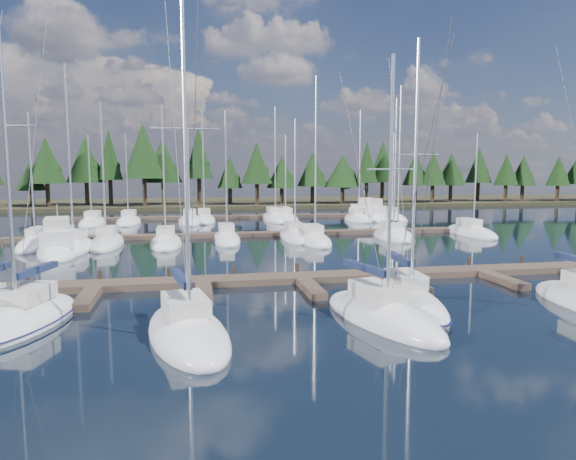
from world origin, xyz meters
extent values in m
plane|color=black|center=(0.00, 30.00, 0.00)|extent=(260.00, 260.00, 0.00)
cube|color=#2F2B1A|center=(0.00, 90.00, 0.30)|extent=(220.00, 30.00, 0.60)
cube|color=#4F3E31|center=(0.00, 18.00, 0.20)|extent=(44.00, 2.00, 0.40)
cube|color=#4F3E31|center=(-12.00, 15.00, 0.20)|extent=(0.90, 4.00, 0.40)
cube|color=#4F3E31|center=(-6.00, 15.00, 0.20)|extent=(0.90, 4.00, 0.40)
cube|color=#4F3E31|center=(0.00, 15.00, 0.20)|extent=(0.90, 4.00, 0.40)
cube|color=#4F3E31|center=(6.00, 15.00, 0.20)|extent=(0.90, 4.00, 0.40)
cube|color=#4F3E31|center=(12.00, 15.00, 0.20)|extent=(0.90, 4.00, 0.40)
cylinder|color=#2C2218|center=(-16.00, 19.00, 0.45)|extent=(0.26, 0.26, 0.90)
cylinder|color=#2C2218|center=(-12.00, 19.00, 0.45)|extent=(0.26, 0.26, 0.90)
cylinder|color=#2C2218|center=(-8.00, 19.00, 0.45)|extent=(0.26, 0.26, 0.90)
cylinder|color=#2C2218|center=(-4.00, 19.00, 0.45)|extent=(0.26, 0.26, 0.90)
cylinder|color=#2C2218|center=(0.00, 19.00, 0.45)|extent=(0.26, 0.26, 0.90)
cylinder|color=#2C2218|center=(4.00, 19.00, 0.45)|extent=(0.26, 0.26, 0.90)
cylinder|color=#2C2218|center=(8.00, 19.00, 0.45)|extent=(0.26, 0.26, 0.90)
cylinder|color=#2C2218|center=(12.00, 19.00, 0.45)|extent=(0.26, 0.26, 0.90)
cylinder|color=#2C2218|center=(16.00, 19.00, 0.45)|extent=(0.26, 0.26, 0.90)
cylinder|color=#2C2218|center=(20.00, 19.00, 0.45)|extent=(0.26, 0.26, 0.90)
cube|color=#4F3E31|center=(0.00, 40.00, 0.20)|extent=(50.00, 1.80, 0.40)
cube|color=#4F3E31|center=(0.00, 60.00, 0.20)|extent=(46.00, 1.80, 0.40)
ellipsoid|color=white|center=(-14.03, 11.30, 0.15)|extent=(4.90, 8.17, 1.90)
cube|color=beige|center=(-13.93, 11.67, 1.35)|extent=(2.23, 2.79, 0.70)
cylinder|color=silver|center=(-14.13, 10.94, 8.00)|extent=(0.20, 0.20, 13.99)
cylinder|color=silver|center=(-13.69, 12.56, 2.10)|extent=(1.01, 3.28, 0.12)
cube|color=#161F3D|center=(-13.69, 12.56, 2.25)|extent=(1.19, 3.19, 0.30)
cylinder|color=silver|center=(-14.13, 10.94, 8.69)|extent=(2.61, 0.78, 0.07)
cylinder|color=#3F3F44|center=(-13.60, 12.89, 7.85)|extent=(1.11, 3.95, 14.30)
ellipsoid|color=#0C0C3D|center=(-14.03, 11.30, 0.22)|extent=(5.10, 8.49, 0.18)
ellipsoid|color=white|center=(-6.82, 8.11, 0.15)|extent=(4.44, 8.43, 1.90)
cube|color=beige|center=(-6.89, 8.50, 1.35)|extent=(2.10, 2.83, 0.70)
cylinder|color=silver|center=(-6.74, 7.72, 7.76)|extent=(0.19, 0.19, 13.53)
cylinder|color=silver|center=(-7.07, 9.45, 2.10)|extent=(0.77, 3.49, 0.12)
cube|color=#161F3D|center=(-7.07, 9.45, 2.25)|extent=(0.96, 3.37, 0.30)
cylinder|color=silver|center=(-6.74, 7.72, 8.44)|extent=(2.68, 0.57, 0.07)
cylinder|color=#3F3F44|center=(-6.43, 6.02, 7.61)|extent=(0.67, 3.42, 13.83)
cylinder|color=#3F3F44|center=(-7.13, 9.80, 7.61)|extent=(0.82, 4.21, 13.83)
ellipsoid|color=white|center=(1.83, 8.88, 0.15)|extent=(4.66, 8.73, 1.90)
cube|color=beige|center=(1.72, 9.28, 1.35)|extent=(2.09, 2.95, 0.70)
cylinder|color=silver|center=(1.93, 8.48, 6.36)|extent=(0.19, 0.19, 10.71)
cylinder|color=silver|center=(1.48, 10.25, 2.10)|extent=(1.03, 3.58, 0.12)
cube|color=#161F3D|center=(1.48, 10.25, 2.25)|extent=(1.21, 3.48, 0.30)
cylinder|color=silver|center=(1.93, 8.48, 6.89)|extent=(2.35, 0.67, 0.07)
cylinder|color=#3F3F44|center=(2.38, 6.74, 6.21)|extent=(0.93, 3.50, 11.02)
cylinder|color=#3F3F44|center=(1.38, 10.61, 6.21)|extent=(1.13, 4.31, 11.02)
ellipsoid|color=white|center=(4.06, 11.04, 0.15)|extent=(2.89, 7.95, 1.90)
cube|color=beige|center=(4.07, 11.43, 1.35)|extent=(1.51, 2.57, 0.70)
cylinder|color=silver|center=(4.04, 10.64, 6.99)|extent=(0.17, 0.17, 11.98)
cylinder|color=silver|center=(4.11, 12.37, 2.10)|extent=(0.26, 3.46, 0.12)
cube|color=#161F3D|center=(4.11, 12.37, 2.25)|extent=(0.49, 3.31, 0.30)
cylinder|color=silver|center=(4.04, 10.64, 7.59)|extent=(2.31, 0.16, 0.07)
cylinder|color=#3F3F44|center=(3.97, 8.96, 6.84)|extent=(0.17, 3.40, 12.29)
cylinder|color=#3F3F44|center=(4.13, 12.72, 6.84)|extent=(0.20, 4.19, 12.29)
ellipsoid|color=#0C0C3D|center=(4.06, 11.04, 0.22)|extent=(3.00, 8.27, 0.18)
ellipsoid|color=white|center=(-20.21, 36.23, 0.15)|extent=(2.60, 9.06, 1.90)
cube|color=beige|center=(-20.21, 36.68, 1.35)|extent=(1.43, 2.90, 0.70)
cylinder|color=silver|center=(-20.21, 35.78, 6.40)|extent=(0.16, 0.16, 10.80)
ellipsoid|color=white|center=(-16.41, 33.33, 0.15)|extent=(2.77, 8.35, 1.90)
cube|color=beige|center=(-16.41, 33.75, 1.35)|extent=(1.52, 2.67, 0.70)
cylinder|color=silver|center=(-16.41, 32.91, 8.24)|extent=(0.16, 0.16, 14.48)
ellipsoid|color=white|center=(-14.15, 35.78, 0.15)|extent=(2.76, 9.32, 1.90)
cube|color=beige|center=(-14.15, 36.25, 1.35)|extent=(1.52, 2.98, 0.70)
cylinder|color=silver|center=(-14.15, 35.32, 6.90)|extent=(0.16, 0.16, 11.80)
ellipsoid|color=white|center=(-8.89, 34.65, 0.15)|extent=(2.82, 7.83, 1.90)
cube|color=beige|center=(-8.89, 35.05, 1.35)|extent=(1.55, 2.51, 0.70)
cylinder|color=silver|center=(-8.89, 34.26, 6.75)|extent=(0.16, 0.16, 11.50)
ellipsoid|color=white|center=(-3.29, 36.27, 0.15)|extent=(2.52, 8.14, 1.90)
cube|color=beige|center=(-3.29, 36.68, 1.35)|extent=(1.38, 2.61, 0.70)
cylinder|color=silver|center=(-3.29, 35.87, 6.64)|extent=(0.16, 0.16, 11.28)
ellipsoid|color=white|center=(3.43, 36.91, 0.15)|extent=(2.46, 8.79, 1.90)
cube|color=beige|center=(3.43, 37.35, 1.35)|extent=(1.35, 2.81, 0.70)
cylinder|color=silver|center=(3.43, 36.47, 6.36)|extent=(0.16, 0.16, 10.72)
ellipsoid|color=white|center=(4.76, 33.97, 0.15)|extent=(2.69, 8.09, 1.90)
cube|color=beige|center=(4.76, 34.37, 1.35)|extent=(1.48, 2.59, 0.70)
cylinder|color=silver|center=(4.76, 33.56, 8.14)|extent=(0.16, 0.16, 14.28)
ellipsoid|color=white|center=(13.14, 35.44, 0.15)|extent=(2.81, 7.24, 1.90)
cube|color=beige|center=(13.14, 35.80, 1.35)|extent=(1.55, 2.32, 0.70)
cylinder|color=silver|center=(13.14, 35.08, 7.36)|extent=(0.16, 0.16, 12.71)
ellipsoid|color=white|center=(13.75, 35.92, 0.15)|extent=(2.43, 7.47, 1.90)
cube|color=beige|center=(13.75, 36.30, 1.35)|extent=(1.34, 2.39, 0.70)
cylinder|color=silver|center=(13.75, 35.55, 8.00)|extent=(0.16, 0.16, 14.01)
ellipsoid|color=white|center=(22.46, 36.64, 0.15)|extent=(2.60, 9.11, 1.90)
cube|color=beige|center=(22.46, 37.09, 1.35)|extent=(1.43, 2.92, 0.70)
cylinder|color=silver|center=(22.46, 36.18, 5.78)|extent=(0.16, 0.16, 9.55)
ellipsoid|color=white|center=(-18.77, 54.74, 0.15)|extent=(2.89, 9.05, 1.90)
cube|color=beige|center=(-18.77, 55.19, 1.35)|extent=(1.59, 2.90, 0.70)
cylinder|color=silver|center=(-18.77, 54.29, 6.05)|extent=(0.16, 0.16, 10.11)
ellipsoid|color=white|center=(-14.44, 55.24, 0.15)|extent=(2.92, 8.56, 1.90)
cube|color=beige|center=(-14.44, 55.67, 1.35)|extent=(1.61, 2.74, 0.70)
cylinder|color=silver|center=(-14.44, 54.81, 6.23)|extent=(0.16, 0.16, 10.46)
ellipsoid|color=white|center=(-6.76, 54.78, 0.15)|extent=(2.89, 9.80, 1.90)
cube|color=beige|center=(-6.76, 55.27, 1.35)|extent=(1.59, 3.14, 0.70)
cylinder|color=silver|center=(-6.76, 54.29, 6.43)|extent=(0.16, 0.16, 10.86)
ellipsoid|color=white|center=(-4.89, 55.94, 0.15)|extent=(2.88, 8.95, 1.90)
cube|color=beige|center=(-4.89, 56.39, 1.35)|extent=(1.58, 2.86, 0.70)
cylinder|color=silver|center=(-4.89, 55.50, 7.69)|extent=(0.16, 0.16, 13.38)
ellipsoid|color=white|center=(4.68, 56.51, 0.15)|extent=(2.90, 11.47, 1.90)
cube|color=beige|center=(4.68, 57.08, 1.35)|extent=(1.59, 3.67, 0.70)
cylinder|color=silver|center=(4.68, 55.93, 8.09)|extent=(0.16, 0.16, 14.19)
ellipsoid|color=white|center=(6.07, 56.43, 0.15)|extent=(2.99, 11.70, 1.90)
cube|color=beige|center=(6.07, 57.01, 1.35)|extent=(1.64, 3.74, 0.70)
cylinder|color=silver|center=(6.07, 55.84, 6.28)|extent=(0.16, 0.16, 10.56)
ellipsoid|color=white|center=(15.54, 53.31, 0.15)|extent=(2.99, 7.44, 1.90)
cube|color=beige|center=(15.54, 53.68, 1.35)|extent=(1.64, 2.38, 0.70)
cylinder|color=silver|center=(15.54, 52.94, 7.82)|extent=(0.16, 0.16, 13.64)
ellipsoid|color=white|center=(20.55, 54.14, 0.15)|extent=(2.75, 9.45, 1.90)
cube|color=beige|center=(20.55, 54.61, 1.35)|extent=(1.51, 3.02, 0.70)
cylinder|color=silver|center=(20.55, 53.66, 6.45)|extent=(0.16, 0.16, 10.89)
ellipsoid|color=white|center=(-17.40, 32.05, 0.10)|extent=(5.06, 10.24, 1.96)
cube|color=white|center=(-17.40, 32.05, 1.42)|extent=(3.42, 5.76, 1.31)
cube|color=beige|center=(-17.31, 31.57, 2.51)|extent=(2.41, 3.71, 0.98)
cylinder|color=silver|center=(-17.59, 33.02, 3.16)|extent=(0.09, 0.09, 1.74)
ellipsoid|color=white|center=(17.27, 54.24, 0.10)|extent=(5.04, 10.27, 1.97)
cube|color=white|center=(17.27, 54.24, 1.42)|extent=(3.41, 5.77, 1.31)
cube|color=beige|center=(17.36, 53.76, 2.51)|extent=(2.41, 3.71, 0.98)
cylinder|color=silver|center=(17.09, 55.21, 3.17)|extent=(0.09, 0.09, 1.75)
cylinder|color=black|center=(-33.75, 83.40, 1.94)|extent=(0.70, 0.70, 2.68)
cone|color=black|center=(-33.75, 83.40, 5.89)|extent=(4.97, 4.97, 5.22)
ellipsoid|color=black|center=(-33.25, 83.40, 4.70)|extent=(2.98, 2.98, 2.98)
cylinder|color=black|center=(-30.33, 80.20, 2.58)|extent=(0.70, 0.70, 3.96)
cone|color=black|center=(-30.33, 80.20, 8.42)|extent=(6.11, 6.11, 7.71)
ellipsoid|color=black|center=(-29.83, 80.20, 6.66)|extent=(3.67, 3.67, 3.67)
cylinder|color=black|center=(-24.65, 83.34, 2.62)|extent=(0.70, 0.70, 4.03)
cone|color=black|center=(-24.65, 83.34, 8.55)|extent=(6.58, 6.58, 7.84)
ellipsoid|color=black|center=(-24.15, 83.34, 6.76)|extent=(3.95, 3.95, 3.95)
cylinder|color=black|center=(-20.48, 82.51, 2.84)|extent=(0.70, 0.70, 4.49)
cone|color=black|center=(-20.48, 82.51, 9.45)|extent=(4.36, 4.36, 8.72)
ellipsoid|color=black|center=(-19.98, 82.51, 7.45)|extent=(2.61, 2.61, 2.61)
cylinder|color=black|center=(-14.37, 78.80, 2.99)|extent=(0.70, 0.70, 4.79)
cone|color=black|center=(-14.37, 78.80, 10.04)|extent=(6.91, 6.91, 9.31)
ellipsoid|color=black|center=(-13.87, 78.80, 7.91)|extent=(4.14, 4.14, 4.14)
cylinder|color=black|center=(-11.39, 82.39, 2.59)|extent=(0.70, 0.70, 3.98)
cone|color=black|center=(-11.39, 82.39, 8.45)|extent=(6.78, 6.78, 7.74)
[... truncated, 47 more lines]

